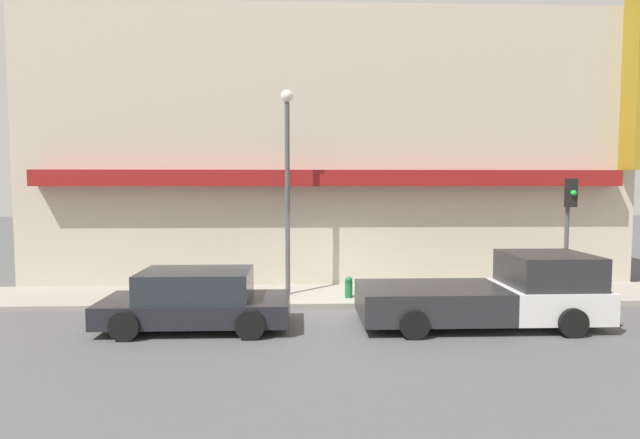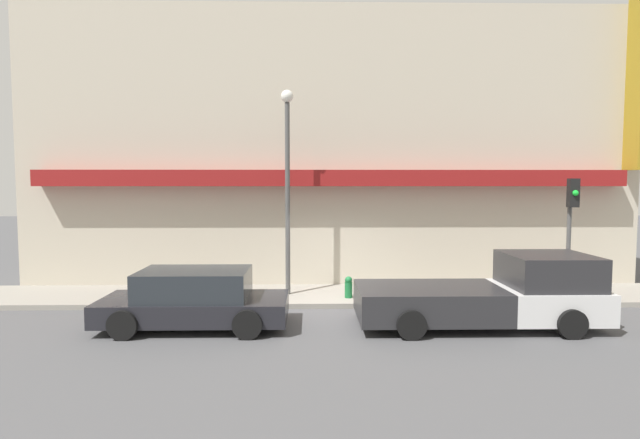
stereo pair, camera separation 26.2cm
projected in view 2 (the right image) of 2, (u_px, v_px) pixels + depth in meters
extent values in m
plane|color=#4C4C4F|center=(335.00, 309.00, 13.41)|extent=(80.00, 80.00, 0.00)
cube|color=gray|center=(333.00, 296.00, 14.71)|extent=(36.00, 2.63, 0.14)
cube|color=#BCB29E|center=(330.00, 151.00, 17.21)|extent=(19.80, 3.00, 8.99)
cube|color=maroon|center=(332.00, 178.00, 15.48)|extent=(18.22, 0.60, 0.50)
cube|color=olive|center=(638.00, 50.00, 15.29)|extent=(0.20, 0.80, 7.38)
cube|color=silver|center=(547.00, 301.00, 11.82)|extent=(2.26, 2.06, 0.73)
cube|color=#262628|center=(548.00, 270.00, 11.77)|extent=(1.92, 1.89, 0.77)
cube|color=#262628|center=(429.00, 302.00, 11.77)|extent=(3.38, 2.06, 0.73)
cylinder|color=black|center=(530.00, 302.00, 12.87)|extent=(0.65, 0.22, 0.65)
cylinder|color=black|center=(572.00, 324.00, 10.81)|extent=(0.65, 0.22, 0.65)
cylinder|color=black|center=(395.00, 302.00, 12.80)|extent=(0.65, 0.22, 0.65)
cylinder|color=black|center=(411.00, 325.00, 10.75)|extent=(0.65, 0.22, 0.65)
cube|color=black|center=(195.00, 308.00, 11.67)|extent=(4.32, 1.83, 0.51)
cube|color=#23282D|center=(194.00, 284.00, 11.63)|extent=(2.51, 1.65, 0.65)
cylinder|color=black|center=(256.00, 304.00, 12.62)|extent=(0.65, 0.22, 0.65)
cylinder|color=black|center=(247.00, 324.00, 10.79)|extent=(0.65, 0.22, 0.65)
cylinder|color=black|center=(150.00, 304.00, 12.56)|extent=(0.65, 0.22, 0.65)
cylinder|color=black|center=(123.00, 325.00, 10.73)|extent=(0.65, 0.22, 0.65)
cylinder|color=#196633|center=(348.00, 290.00, 14.11)|extent=(0.22, 0.22, 0.44)
sphere|color=#196633|center=(349.00, 280.00, 14.09)|extent=(0.21, 0.21, 0.21)
cylinder|color=#4C4C4C|center=(288.00, 200.00, 14.41)|extent=(0.14, 0.14, 5.53)
sphere|color=silver|center=(287.00, 96.00, 14.20)|extent=(0.36, 0.36, 0.36)
cylinder|color=#4C4C4C|center=(569.00, 238.00, 14.08)|extent=(0.12, 0.12, 3.37)
cube|color=black|center=(573.00, 193.00, 13.83)|extent=(0.28, 0.20, 0.80)
sphere|color=green|center=(576.00, 193.00, 13.71)|extent=(0.16, 0.16, 0.16)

